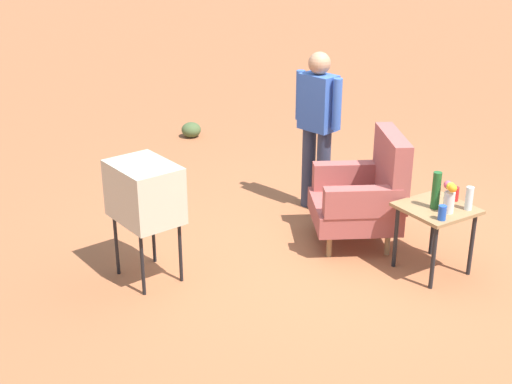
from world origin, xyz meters
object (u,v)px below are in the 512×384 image
(soda_can_blue, at_px, (442,213))
(soda_can_red, at_px, (455,194))
(tv_on_stand, at_px, (145,193))
(bottle_short_clear, at_px, (469,198))
(flower_vase, at_px, (450,196))
(armchair, at_px, (366,193))
(side_table, at_px, (436,216))
(bottle_wine_green, at_px, (436,190))
(person_standing, at_px, (317,122))

(soda_can_blue, height_order, soda_can_red, same)
(tv_on_stand, xyz_separation_m, soda_can_blue, (1.39, 1.96, -0.12))
(bottle_short_clear, xyz_separation_m, flower_vase, (-0.05, -0.19, 0.05))
(armchair, bearing_deg, side_table, 10.79)
(side_table, bearing_deg, soda_can_red, 94.67)
(armchair, relative_size, tv_on_stand, 1.03)
(armchair, distance_m, side_table, 0.75)
(soda_can_red, xyz_separation_m, bottle_wine_green, (0.03, -0.26, 0.10))
(person_standing, relative_size, soda_can_red, 13.44)
(bottle_wine_green, xyz_separation_m, bottle_short_clear, (0.17, 0.22, -0.06))
(person_standing, height_order, soda_can_blue, person_standing)
(armchair, distance_m, person_standing, 0.99)
(tv_on_stand, bearing_deg, bottle_wine_green, 60.26)
(person_standing, height_order, soda_can_red, person_standing)
(soda_can_red, xyz_separation_m, flower_vase, (0.15, -0.23, 0.09))
(armchair, height_order, tv_on_stand, armchair)
(bottle_short_clear, bearing_deg, soda_can_blue, -84.90)
(tv_on_stand, xyz_separation_m, soda_can_red, (1.16, 2.35, -0.12))
(person_standing, bearing_deg, bottle_short_clear, 7.17)
(side_table, bearing_deg, bottle_wine_green, -77.36)
(armchair, bearing_deg, bottle_short_clear, 18.97)
(soda_can_red, distance_m, bottle_wine_green, 0.28)
(bottle_short_clear, bearing_deg, bottle_wine_green, -127.84)
(armchair, height_order, bottle_wine_green, armchair)
(armchair, height_order, person_standing, person_standing)
(side_table, height_order, tv_on_stand, tv_on_stand)
(tv_on_stand, bearing_deg, armchair, 77.48)
(person_standing, bearing_deg, soda_can_red, 9.70)
(soda_can_blue, relative_size, soda_can_red, 1.00)
(soda_can_blue, bearing_deg, tv_on_stand, -125.26)
(soda_can_red, bearing_deg, side_table, -85.33)
(soda_can_red, bearing_deg, flower_vase, -57.45)
(soda_can_blue, relative_size, bottle_short_clear, 0.61)
(tv_on_stand, distance_m, bottle_wine_green, 2.40)
(bottle_wine_green, height_order, flower_vase, bottle_wine_green)
(bottle_wine_green, bearing_deg, armchair, -172.46)
(tv_on_stand, height_order, person_standing, person_standing)
(side_table, height_order, bottle_short_clear, bottle_short_clear)
(bottle_short_clear, height_order, flower_vase, flower_vase)
(armchair, relative_size, bottle_wine_green, 3.31)
(bottle_wine_green, distance_m, bottle_short_clear, 0.28)
(tv_on_stand, xyz_separation_m, bottle_wine_green, (1.19, 2.08, -0.02))
(armchair, bearing_deg, person_standing, 174.30)
(bottle_wine_green, bearing_deg, side_table, 102.64)
(bottle_short_clear, bearing_deg, flower_vase, -103.68)
(side_table, xyz_separation_m, soda_can_red, (-0.02, 0.22, 0.15))
(bottle_wine_green, bearing_deg, soda_can_red, 95.96)
(armchair, xyz_separation_m, soda_can_red, (0.72, 0.36, 0.17))
(person_standing, distance_m, bottle_wine_green, 1.65)
(person_standing, distance_m, flower_vase, 1.77)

